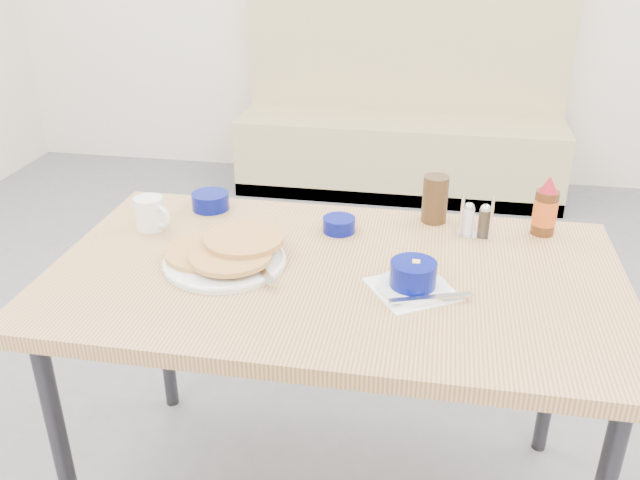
% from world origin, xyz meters
% --- Properties ---
extents(booth_bench, '(1.90, 0.56, 1.22)m').
position_xyz_m(booth_bench, '(0.00, 2.78, 0.35)').
color(booth_bench, tan).
rests_on(booth_bench, ground).
extents(dining_table, '(1.40, 0.80, 0.76)m').
position_xyz_m(dining_table, '(0.00, 0.25, 0.70)').
color(dining_table, tan).
rests_on(dining_table, ground).
extents(pancake_plate, '(0.31, 0.30, 0.05)m').
position_xyz_m(pancake_plate, '(-0.27, 0.24, 0.78)').
color(pancake_plate, white).
rests_on(pancake_plate, dining_table).
extents(coffee_mug, '(0.11, 0.08, 0.09)m').
position_xyz_m(coffee_mug, '(-0.54, 0.40, 0.81)').
color(coffee_mug, white).
rests_on(coffee_mug, dining_table).
extents(grits_setting, '(0.26, 0.24, 0.07)m').
position_xyz_m(grits_setting, '(0.19, 0.19, 0.79)').
color(grits_setting, white).
rests_on(grits_setting, dining_table).
extents(creamer_bowl, '(0.11, 0.11, 0.05)m').
position_xyz_m(creamer_bowl, '(-0.42, 0.56, 0.78)').
color(creamer_bowl, '#040C66').
rests_on(creamer_bowl, dining_table).
extents(butter_bowl, '(0.09, 0.09, 0.04)m').
position_xyz_m(butter_bowl, '(-0.02, 0.47, 0.78)').
color(butter_bowl, '#040C66').
rests_on(butter_bowl, dining_table).
extents(amber_tumbler, '(0.08, 0.08, 0.13)m').
position_xyz_m(amber_tumbler, '(0.23, 0.59, 0.83)').
color(amber_tumbler, '#3B2713').
rests_on(amber_tumbler, dining_table).
extents(condiment_caddy, '(0.10, 0.06, 0.11)m').
position_xyz_m(condiment_caddy, '(0.34, 0.51, 0.80)').
color(condiment_caddy, silver).
rests_on(condiment_caddy, dining_table).
extents(syrup_bottle, '(0.06, 0.06, 0.17)m').
position_xyz_m(syrup_bottle, '(0.52, 0.56, 0.83)').
color(syrup_bottle, '#47230F').
rests_on(syrup_bottle, dining_table).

